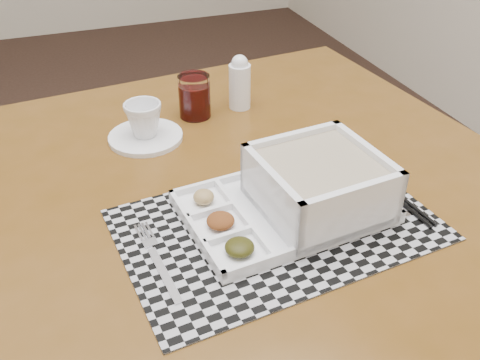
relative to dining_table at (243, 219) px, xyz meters
The scene contains 10 objects.
dining_table is the anchor object (origin of this frame).
placemat 0.15m from the dining_table, 85.61° to the right, with size 0.49×0.32×0.00m, color #ACACB4.
serving_tray 0.18m from the dining_table, 58.37° to the right, with size 0.34×0.25×0.10m.
fork 0.25m from the dining_table, 142.59° to the right, with size 0.03×0.19×0.00m.
spoon 0.23m from the dining_table, 14.10° to the right, with size 0.04×0.18×0.01m.
chopsticks 0.26m from the dining_table, 24.68° to the right, with size 0.04×0.24×0.01m.
saucer 0.27m from the dining_table, 120.55° to the left, with size 0.15×0.15×0.01m, color white.
cup 0.28m from the dining_table, 120.55° to the left, with size 0.08×0.08×0.07m, color white.
juice_glass 0.31m from the dining_table, 91.06° to the left, with size 0.07×0.07×0.09m.
creamer_bottle 0.33m from the dining_table, 70.72° to the left, with size 0.05×0.05×0.12m.
Camera 1 is at (0.57, -1.57, 1.32)m, focal length 40.00 mm.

